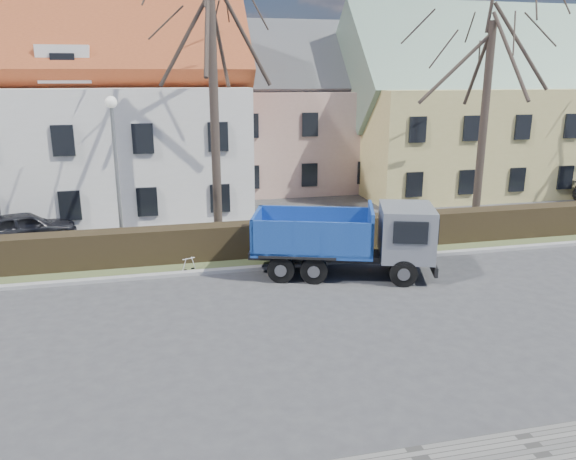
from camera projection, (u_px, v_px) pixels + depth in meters
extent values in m
plane|color=#3C3C3F|center=(321.00, 319.00, 16.15)|extent=(120.00, 120.00, 0.00)
cube|color=#9C9C9B|center=(286.00, 266.00, 20.44)|extent=(80.00, 0.30, 0.12)
cube|color=#4E5C33|center=(276.00, 253.00, 21.95)|extent=(80.00, 3.00, 0.10)
cube|color=black|center=(277.00, 239.00, 21.60)|extent=(60.00, 0.90, 1.30)
imported|color=black|center=(25.00, 227.00, 23.18)|extent=(4.26, 2.80, 1.35)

